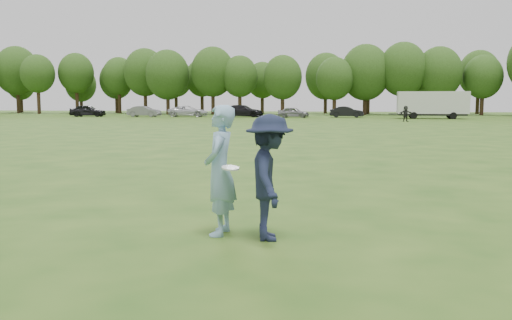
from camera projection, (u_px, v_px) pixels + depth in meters
The scene contains 13 objects.
ground at pixel (255, 238), 8.38m from camera, with size 200.00×200.00×0.00m, color #244A14.
thrower at pixel (220, 170), 8.51m from camera, with size 0.75×0.49×2.05m, color #84AECD.
defender at pixel (270, 177), 8.21m from camera, with size 1.24×0.71×1.92m, color #181F35.
player_far_d at pixel (406, 114), 54.86m from camera, with size 1.50×0.48×1.62m, color black.
car_a at pixel (88, 111), 71.96m from camera, with size 1.87×4.65×1.58m, color black.
car_b at pixel (144, 111), 71.04m from camera, with size 1.51×4.33×1.43m, color slate.
car_c at pixel (188, 111), 71.21m from camera, with size 2.40×5.20×1.45m, color silver.
car_d at pixel (243, 111), 70.52m from camera, with size 2.20×5.40×1.57m, color black.
car_e at pixel (293, 112), 67.65m from camera, with size 1.57×3.90×1.33m, color gray.
car_f at pixel (347, 112), 68.34m from camera, with size 1.48×4.25×1.40m, color black.
disc_in_play at pixel (230, 168), 8.24m from camera, with size 0.31×0.32×0.08m.
cargo_trailer at pixel (432, 104), 63.69m from camera, with size 9.00×2.75×3.20m.
treeline at pixel (365, 73), 82.38m from camera, with size 130.35×18.39×11.74m.
Camera 1 is at (1.49, -8.06, 2.12)m, focal length 38.00 mm.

